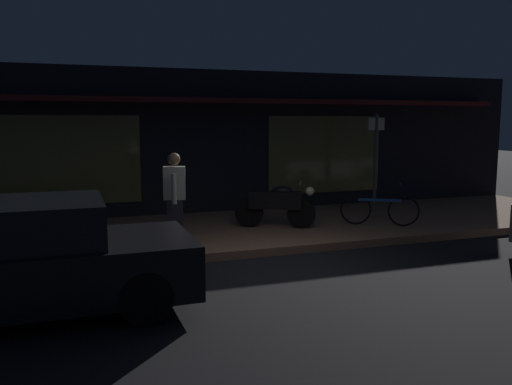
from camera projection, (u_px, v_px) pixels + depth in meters
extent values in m
plane|color=black|center=(286.00, 273.00, 8.24)|extent=(60.00, 60.00, 0.00)
cube|color=#8C6047|center=(231.00, 231.00, 11.03)|extent=(18.00, 4.00, 0.15)
cube|color=black|center=(194.00, 143.00, 13.97)|extent=(18.00, 2.80, 3.60)
cube|color=brown|center=(67.00, 160.00, 11.63)|extent=(3.20, 0.04, 2.00)
cube|color=brown|center=(325.00, 154.00, 13.74)|extent=(3.20, 0.04, 2.00)
cube|color=#591919|center=(209.00, 100.00, 12.29)|extent=(16.20, 0.50, 0.12)
cylinder|color=black|center=(249.00, 213.00, 11.03)|extent=(0.59, 0.37, 0.60)
cylinder|color=black|center=(301.00, 214.00, 10.90)|extent=(0.59, 0.37, 0.60)
cube|color=black|center=(275.00, 200.00, 10.93)|extent=(1.11, 0.74, 0.36)
ellipsoid|color=black|center=(282.00, 191.00, 10.89)|extent=(0.50, 0.41, 0.20)
sphere|color=#F9EDB7|center=(310.00, 191.00, 10.82)|extent=(0.18, 0.18, 0.18)
cylinder|color=gray|center=(300.00, 183.00, 10.82)|extent=(0.27, 0.51, 0.03)
torus|color=black|center=(356.00, 209.00, 11.27)|extent=(0.58, 0.38, 0.66)
torus|color=black|center=(404.00, 211.00, 11.06)|extent=(0.58, 0.38, 0.66)
cube|color=#1E478C|center=(380.00, 200.00, 11.13)|extent=(0.79, 0.51, 0.06)
cube|color=brown|center=(368.00, 187.00, 11.15)|extent=(0.21, 0.17, 0.06)
cylinder|color=#1E478C|center=(401.00, 184.00, 11.00)|extent=(0.24, 0.37, 0.02)
cube|color=#28232D|center=(175.00, 223.00, 9.28)|extent=(0.32, 0.26, 0.85)
cube|color=#B2AD9E|center=(174.00, 183.00, 9.18)|extent=(0.42, 0.30, 0.58)
sphere|color=#8C6647|center=(174.00, 159.00, 9.13)|extent=(0.22, 0.22, 0.22)
cylinder|color=#B2AD9E|center=(175.00, 185.00, 9.45)|extent=(0.11, 0.11, 0.52)
cylinder|color=#B2AD9E|center=(174.00, 189.00, 8.94)|extent=(0.11, 0.11, 0.52)
cylinder|color=#47474C|center=(375.00, 163.00, 12.84)|extent=(0.09, 0.09, 2.40)
cube|color=beige|center=(376.00, 124.00, 12.71)|extent=(0.44, 0.03, 0.30)
cylinder|color=black|center=(130.00, 264.00, 7.57)|extent=(0.64, 0.22, 0.64)
cylinder|color=black|center=(145.00, 298.00, 6.11)|extent=(0.64, 0.22, 0.64)
cube|color=black|center=(24.00, 272.00, 6.36)|extent=(4.11, 1.79, 0.68)
cube|color=black|center=(7.00, 228.00, 6.23)|extent=(2.21, 1.61, 0.64)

